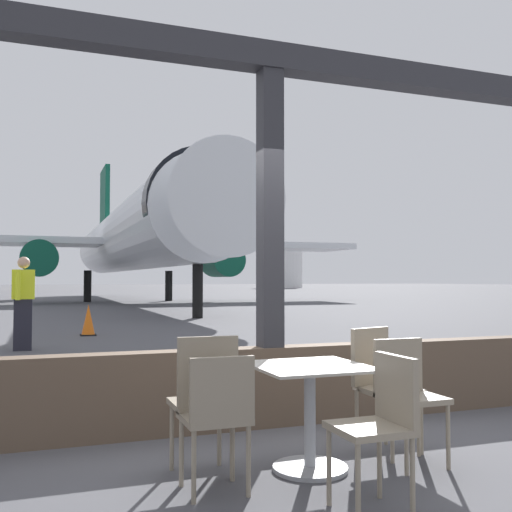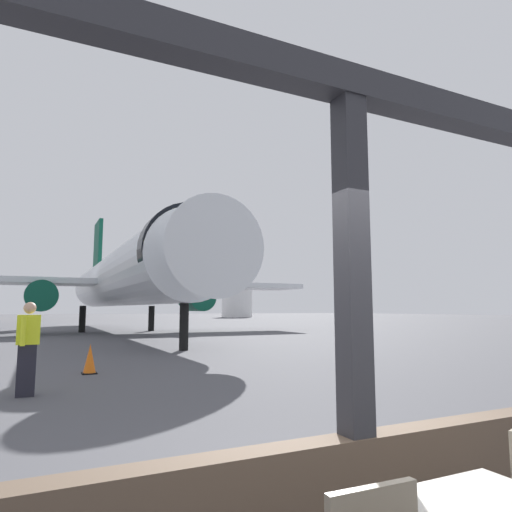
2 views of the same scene
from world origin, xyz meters
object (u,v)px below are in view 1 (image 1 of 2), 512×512
at_px(cafe_chair_aisle_left, 406,387).
at_px(fuel_storage_tank, 283,267).
at_px(dining_table, 310,410).
at_px(cafe_chair_aisle_right, 218,410).
at_px(cafe_chair_side_extra, 380,377).
at_px(cafe_chair_window_left, 381,416).
at_px(cafe_chair_window_right, 204,393).
at_px(ground_crew_worker, 23,302).
at_px(airplane, 134,238).
at_px(traffic_cone, 88,321).

bearing_deg(cafe_chair_aisle_left, fuel_storage_tank, 67.80).
distance_m(dining_table, cafe_chair_aisle_right, 0.78).
relative_size(cafe_chair_aisle_right, cafe_chair_side_extra, 0.91).
height_order(cafe_chair_window_left, cafe_chair_aisle_right, cafe_chair_window_left).
bearing_deg(cafe_chair_window_right, ground_crew_worker, 99.27).
relative_size(cafe_chair_window_right, cafe_chair_side_extra, 1.01).
bearing_deg(ground_crew_worker, airplane, 76.45).
height_order(cafe_chair_aisle_right, fuel_storage_tank, fuel_storage_tank).
bearing_deg(airplane, dining_table, -96.23).
relative_size(cafe_chair_side_extra, airplane, 0.03).
height_order(traffic_cone, fuel_storage_tank, fuel_storage_tank).
bearing_deg(ground_crew_worker, fuel_storage_tank, 63.78).
distance_m(cafe_chair_aisle_left, cafe_chair_side_extra, 0.31).
bearing_deg(airplane, cafe_chair_aisle_right, -97.54).
xyz_separation_m(cafe_chair_aisle_right, fuel_storage_tank, (34.44, 80.92, 2.69)).
relative_size(dining_table, cafe_chair_side_extra, 0.82).
bearing_deg(fuel_storage_tank, airplane, -121.10).
bearing_deg(cafe_chair_window_left, cafe_chair_window_right, 133.67).
bearing_deg(cafe_chair_window_right, airplane, 82.38).
relative_size(cafe_chair_window_left, cafe_chair_side_extra, 0.94).
xyz_separation_m(cafe_chair_side_extra, ground_crew_worker, (-2.76, 7.85, 0.34)).
xyz_separation_m(cafe_chair_window_left, cafe_chair_aisle_right, (-0.81, 0.55, -0.02)).
relative_size(cafe_chair_window_right, airplane, 0.03).
xyz_separation_m(traffic_cone, fuel_storage_tank, (34.38, 70.02, 2.86)).
bearing_deg(cafe_chair_aisle_left, airplane, 85.16).
distance_m(cafe_chair_aisle_right, traffic_cone, 10.91).
bearing_deg(cafe_chair_aisle_left, traffic_cone, 97.45).
distance_m(cafe_chair_aisle_left, cafe_chair_aisle_right, 1.48).
bearing_deg(cafe_chair_aisle_left, cafe_chair_side_extra, 94.81).
bearing_deg(cafe_chair_aisle_right, airplane, 82.46).
bearing_deg(cafe_chair_aisle_left, cafe_chair_aisle_right, -173.94).
relative_size(ground_crew_worker, fuel_storage_tank, 0.27).
distance_m(cafe_chair_window_right, fuel_storage_tank, 87.71).
distance_m(dining_table, airplane, 30.65).
bearing_deg(cafe_chair_side_extra, cafe_chair_aisle_right, -162.14).
relative_size(ground_crew_worker, traffic_cone, 2.38).
height_order(cafe_chair_aisle_left, cafe_chair_side_extra, cafe_chair_side_extra).
bearing_deg(cafe_chair_side_extra, ground_crew_worker, 109.33).
height_order(cafe_chair_window_right, traffic_cone, cafe_chair_window_right).
xyz_separation_m(cafe_chair_window_left, traffic_cone, (-0.75, 11.46, -0.19)).
xyz_separation_m(cafe_chair_side_extra, airplane, (2.60, 30.06, 3.13)).
xyz_separation_m(cafe_chair_aisle_right, airplane, (4.04, 30.53, 3.18)).
distance_m(dining_table, cafe_chair_aisle_left, 0.75).
relative_size(cafe_chair_window_left, fuel_storage_tank, 0.14).
xyz_separation_m(cafe_chair_aisle_left, cafe_chair_side_extra, (-0.03, 0.31, 0.03)).
relative_size(dining_table, cafe_chair_aisle_left, 0.88).
relative_size(dining_table, cafe_chair_aisle_right, 0.90).
bearing_deg(cafe_chair_window_right, dining_table, -5.38).
distance_m(cafe_chair_side_extra, airplane, 30.33).
xyz_separation_m(airplane, fuel_storage_tank, (30.40, 50.40, -0.49)).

